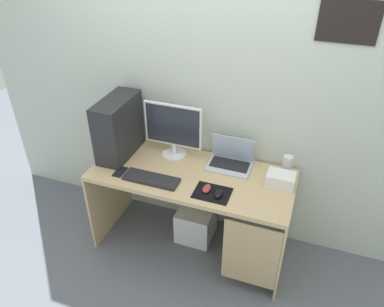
# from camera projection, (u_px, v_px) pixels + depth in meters

# --- Properties ---
(ground_plane) EXTENTS (8.00, 8.00, 0.00)m
(ground_plane) POSITION_uv_depth(u_px,v_px,m) (192.00, 243.00, 3.25)
(ground_plane) COLOR slate
(wall_back) EXTENTS (4.00, 0.05, 2.60)m
(wall_back) POSITION_uv_depth(u_px,v_px,m) (209.00, 88.00, 2.83)
(wall_back) COLOR beige
(wall_back) RESTS_ON ground_plane
(desk) EXTENTS (1.54, 0.66, 0.76)m
(desk) POSITION_uv_depth(u_px,v_px,m) (194.00, 190.00, 2.90)
(desk) COLOR tan
(desk) RESTS_ON ground_plane
(pc_tower) EXTENTS (0.21, 0.47, 0.48)m
(pc_tower) POSITION_uv_depth(u_px,v_px,m) (119.00, 127.00, 2.94)
(pc_tower) COLOR #232326
(pc_tower) RESTS_ON desk
(monitor) EXTENTS (0.47, 0.20, 0.45)m
(monitor) POSITION_uv_depth(u_px,v_px,m) (173.00, 130.00, 2.92)
(monitor) COLOR white
(monitor) RESTS_ON desk
(laptop) EXTENTS (0.34, 0.23, 0.23)m
(laptop) POSITION_uv_depth(u_px,v_px,m) (230.00, 160.00, 2.91)
(laptop) COLOR #B7BCC6
(laptop) RESTS_ON desk
(speaker) EXTENTS (0.07, 0.07, 0.16)m
(speaker) POSITION_uv_depth(u_px,v_px,m) (287.00, 165.00, 2.79)
(speaker) COLOR silver
(speaker) RESTS_ON desk
(projector) EXTENTS (0.20, 0.14, 0.10)m
(projector) POSITION_uv_depth(u_px,v_px,m) (281.00, 180.00, 2.68)
(projector) COLOR white
(projector) RESTS_ON desk
(keyboard) EXTENTS (0.42, 0.14, 0.02)m
(keyboard) POSITION_uv_depth(u_px,v_px,m) (151.00, 179.00, 2.76)
(keyboard) COLOR #232326
(keyboard) RESTS_ON desk
(mousepad) EXTENTS (0.26, 0.20, 0.00)m
(mousepad) POSITION_uv_depth(u_px,v_px,m) (212.00, 193.00, 2.64)
(mousepad) COLOR black
(mousepad) RESTS_ON desk
(mouse_left) EXTENTS (0.06, 0.10, 0.03)m
(mouse_left) POSITION_uv_depth(u_px,v_px,m) (207.00, 189.00, 2.65)
(mouse_left) COLOR #B23333
(mouse_left) RESTS_ON mousepad
(mouse_right) EXTENTS (0.06, 0.10, 0.03)m
(mouse_right) POSITION_uv_depth(u_px,v_px,m) (219.00, 194.00, 2.60)
(mouse_right) COLOR black
(mouse_right) RESTS_ON mousepad
(cell_phone) EXTENTS (0.07, 0.13, 0.01)m
(cell_phone) POSITION_uv_depth(u_px,v_px,m) (120.00, 172.00, 2.84)
(cell_phone) COLOR black
(cell_phone) RESTS_ON desk
(subwoofer) EXTENTS (0.30, 0.30, 0.30)m
(subwoofer) POSITION_uv_depth(u_px,v_px,m) (196.00, 223.00, 3.25)
(subwoofer) COLOR white
(subwoofer) RESTS_ON ground_plane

